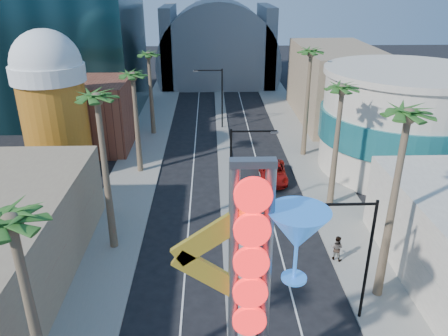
% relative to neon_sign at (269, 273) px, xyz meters
% --- Properties ---
extents(sidewalk_west, '(5.00, 100.00, 0.15)m').
position_rel_neon_sign_xyz_m(sidewalk_west, '(-10.32, 32.04, -7.23)').
color(sidewalk_west, gray).
rests_on(sidewalk_west, ground).
extents(sidewalk_east, '(5.00, 100.00, 0.15)m').
position_rel_neon_sign_xyz_m(sidewalk_east, '(8.68, 32.04, -7.23)').
color(sidewalk_east, gray).
rests_on(sidewalk_east, ground).
extents(median, '(1.60, 84.00, 0.15)m').
position_rel_neon_sign_xyz_m(median, '(-0.82, 35.04, -7.23)').
color(median, gray).
rests_on(median, ground).
extents(brick_filler_west, '(10.00, 10.00, 8.00)m').
position_rel_neon_sign_xyz_m(brick_filler_west, '(-16.82, 35.04, -3.31)').
color(brick_filler_west, brown).
rests_on(brick_filler_west, ground).
extents(filler_east, '(10.00, 20.00, 10.00)m').
position_rel_neon_sign_xyz_m(filler_east, '(15.18, 45.04, -2.31)').
color(filler_east, '#92775E').
rests_on(filler_east, ground).
extents(beer_mug, '(7.00, 7.00, 14.50)m').
position_rel_neon_sign_xyz_m(beer_mug, '(-17.82, 27.04, 0.54)').
color(beer_mug, '#B36217').
rests_on(beer_mug, ground).
extents(turquoise_building, '(16.60, 16.60, 10.60)m').
position_rel_neon_sign_xyz_m(turquoise_building, '(17.18, 27.04, -2.06)').
color(turquoise_building, beige).
rests_on(turquoise_building, ground).
extents(canopy, '(22.00, 16.00, 22.00)m').
position_rel_neon_sign_xyz_m(canopy, '(-0.82, 69.04, -3.00)').
color(canopy, slate).
rests_on(canopy, ground).
extents(neon_sign, '(6.53, 2.60, 12.55)m').
position_rel_neon_sign_xyz_m(neon_sign, '(0.00, 0.00, 0.00)').
color(neon_sign, gray).
rests_on(neon_sign, ground).
extents(streetlight_0, '(3.79, 0.25, 8.00)m').
position_rel_neon_sign_xyz_m(streetlight_0, '(-0.27, 17.04, -2.43)').
color(streetlight_0, black).
rests_on(streetlight_0, ground).
extents(streetlight_1, '(3.79, 0.25, 8.00)m').
position_rel_neon_sign_xyz_m(streetlight_1, '(-1.36, 41.04, -2.43)').
color(streetlight_1, black).
rests_on(streetlight_1, ground).
extents(streetlight_2, '(3.45, 0.25, 8.00)m').
position_rel_neon_sign_xyz_m(streetlight_2, '(5.91, 5.04, -2.47)').
color(streetlight_2, black).
rests_on(streetlight_2, ground).
extents(palm_0, '(2.40, 2.40, 11.70)m').
position_rel_neon_sign_xyz_m(palm_0, '(-9.82, -0.96, 2.62)').
color(palm_0, brown).
rests_on(palm_0, ground).
extents(palm_1, '(2.40, 2.40, 12.70)m').
position_rel_neon_sign_xyz_m(palm_1, '(-9.82, 13.04, 3.52)').
color(palm_1, brown).
rests_on(palm_1, ground).
extents(palm_2, '(2.40, 2.40, 11.20)m').
position_rel_neon_sign_xyz_m(palm_2, '(-9.82, 27.04, 2.17)').
color(palm_2, brown).
rests_on(palm_2, ground).
extents(palm_3, '(2.40, 2.40, 11.20)m').
position_rel_neon_sign_xyz_m(palm_3, '(-9.82, 39.04, 2.17)').
color(palm_3, brown).
rests_on(palm_3, ground).
extents(palm_5, '(2.40, 2.40, 13.20)m').
position_rel_neon_sign_xyz_m(palm_5, '(8.18, 7.04, 3.96)').
color(palm_5, brown).
rests_on(palm_5, ground).
extents(palm_6, '(2.40, 2.40, 11.70)m').
position_rel_neon_sign_xyz_m(palm_6, '(8.18, 19.04, 2.62)').
color(palm_6, brown).
rests_on(palm_6, ground).
extents(palm_7, '(2.40, 2.40, 12.70)m').
position_rel_neon_sign_xyz_m(palm_7, '(8.18, 31.04, 3.52)').
color(palm_7, brown).
rests_on(palm_7, ground).
extents(red_pickup, '(3.01, 5.94, 1.61)m').
position_rel_neon_sign_xyz_m(red_pickup, '(3.81, 24.63, -6.50)').
color(red_pickup, '#AE110D').
rests_on(red_pickup, ground).
extents(pedestrian_b, '(1.16, 1.10, 1.90)m').
position_rel_neon_sign_xyz_m(pedestrian_b, '(6.48, 10.79, -6.21)').
color(pedestrian_b, gray).
rests_on(pedestrian_b, sidewalk_east).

